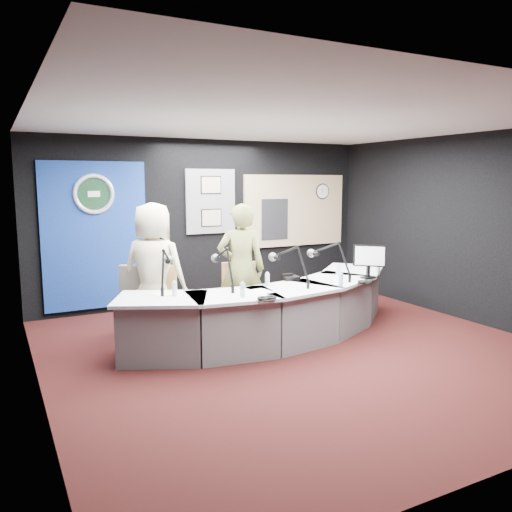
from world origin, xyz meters
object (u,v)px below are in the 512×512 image
person_man (154,271)px  armchair_left (155,301)px  broadcast_desk (275,311)px  person_woman (241,269)px  armchair_right (241,297)px

person_man → armchair_left: bearing=-0.0°
broadcast_desk → armchair_left: size_ratio=4.52×
armchair_left → person_man: bearing=0.0°
person_woman → broadcast_desk: bearing=144.2°
armchair_left → person_woman: (1.14, -0.31, 0.40)m
broadcast_desk → person_man: 1.70m
armchair_right → person_man: bearing=-179.0°
broadcast_desk → person_woman: size_ratio=2.50×
armchair_right → person_woman: (0.00, 0.00, 0.39)m
broadcast_desk → person_man: (-1.40, 0.79, 0.54)m
armchair_left → broadcast_desk: bearing=6.8°
armchair_left → armchair_right: (1.14, -0.31, 0.01)m
armchair_left → person_man: size_ratio=0.55×
broadcast_desk → armchair_left: bearing=150.6°
armchair_left → person_man: 0.41m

